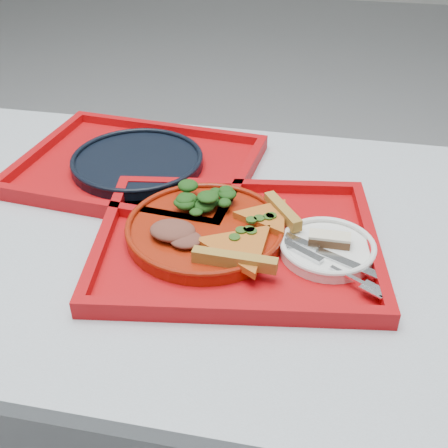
{
  "coord_description": "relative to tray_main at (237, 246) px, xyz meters",
  "views": [
    {
      "loc": [
        0.32,
        -0.77,
        1.31
      ],
      "look_at": [
        0.17,
        -0.03,
        0.78
      ],
      "focal_mm": 45.0,
      "sensor_mm": 36.0,
      "label": 1
    }
  ],
  "objects": [
    {
      "name": "navy_plate",
      "position": [
        -0.24,
        0.21,
        0.01
      ],
      "size": [
        0.26,
        0.26,
        0.02
      ],
      "primitive_type": "cylinder",
      "color": "black",
      "rests_on": "tray_far"
    },
    {
      "name": "pizza_slice_b",
      "position": [
        0.04,
        0.05,
        0.03
      ],
      "size": [
        0.15,
        0.15,
        0.02
      ],
      "primitive_type": null,
      "rotation": [
        0.0,
        0.0,
        3.75
      ],
      "color": "gold",
      "rests_on": "dinner_plate"
    },
    {
      "name": "meat_portion",
      "position": [
        -0.1,
        -0.03,
        0.04
      ],
      "size": [
        0.07,
        0.06,
        0.02
      ],
      "primitive_type": "ellipsoid",
      "color": "brown",
      "rests_on": "dinner_plate"
    },
    {
      "name": "fork",
      "position": [
        0.15,
        -0.05,
        0.02
      ],
      "size": [
        0.17,
        0.12,
        0.01
      ],
      "primitive_type": "cube",
      "rotation": [
        0.0,
        0.0,
        -0.55
      ],
      "color": "silver",
      "rests_on": "side_plate"
    },
    {
      "name": "dessert_bar",
      "position": [
        0.15,
        0.01,
        0.03
      ],
      "size": [
        0.06,
        0.03,
        0.02
      ],
      "rotation": [
        0.0,
        0.0,
        0.01
      ],
      "color": "#472E17",
      "rests_on": "side_plate"
    },
    {
      "name": "dinner_plate",
      "position": [
        -0.05,
        0.01,
        0.02
      ],
      "size": [
        0.26,
        0.26,
        0.02
      ],
      "primitive_type": "cylinder",
      "color": "maroon",
      "rests_on": "tray_main"
    },
    {
      "name": "tray_far",
      "position": [
        -0.24,
        0.21,
        0.0
      ],
      "size": [
        0.48,
        0.39,
        0.01
      ],
      "primitive_type": "cube",
      "rotation": [
        0.0,
        0.0,
        -0.09
      ],
      "color": "#AC090D",
      "rests_on": "table"
    },
    {
      "name": "knife",
      "position": [
        0.14,
        -0.02,
        0.02
      ],
      "size": [
        0.17,
        0.1,
        0.01
      ],
      "primitive_type": "cube",
      "rotation": [
        0.0,
        0.0,
        -0.45
      ],
      "color": "silver",
      "rests_on": "side_plate"
    },
    {
      "name": "tray_main",
      "position": [
        0.0,
        0.0,
        0.0
      ],
      "size": [
        0.5,
        0.41,
        0.01
      ],
      "primitive_type": "cube",
      "rotation": [
        0.0,
        0.0,
        0.15
      ],
      "color": "#AC090D",
      "rests_on": "table"
    },
    {
      "name": "pizza_slice_a",
      "position": [
        0.01,
        -0.04,
        0.03
      ],
      "size": [
        0.13,
        0.15,
        0.02
      ],
      "primitive_type": null,
      "rotation": [
        0.0,
        0.0,
        1.53
      ],
      "color": "gold",
      "rests_on": "dinner_plate"
    },
    {
      "name": "table",
      "position": [
        -0.19,
        0.05,
        -0.08
      ],
      "size": [
        1.6,
        0.8,
        0.75
      ],
      "color": "#A1ACB4",
      "rests_on": "ground"
    },
    {
      "name": "salad_heap",
      "position": [
        -0.07,
        0.06,
        0.04
      ],
      "size": [
        0.09,
        0.08,
        0.04
      ],
      "primitive_type": "ellipsoid",
      "color": "black",
      "rests_on": "dinner_plate"
    },
    {
      "name": "side_plate",
      "position": [
        0.15,
        -0.0,
        0.01
      ],
      "size": [
        0.15,
        0.15,
        0.01
      ],
      "primitive_type": "cylinder",
      "color": "white",
      "rests_on": "tray_main"
    }
  ]
}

